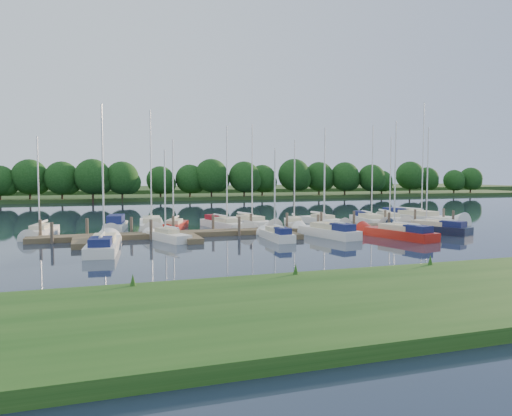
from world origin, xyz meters
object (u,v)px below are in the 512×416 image
object	(u,v)px
sailboat_n_5	(251,224)
sailboat_s_2	(276,236)
dock	(277,231)
motorboat	(116,226)
sailboat_n_0	(41,233)

from	to	relation	value
sailboat_n_5	sailboat_s_2	world-z (taller)	sailboat_n_5
dock	motorboat	world-z (taller)	motorboat
dock	sailboat_n_0	bearing A→B (deg)	166.36
motorboat	sailboat_n_5	xyz separation A→B (m)	(12.71, -0.91, -0.08)
dock	sailboat_s_2	bearing A→B (deg)	-112.22
sailboat_s_2	sailboat_n_5	bearing A→B (deg)	84.94
sailboat_n_0	sailboat_s_2	world-z (taller)	sailboat_n_0
sailboat_n_0	motorboat	world-z (taller)	sailboat_n_0
sailboat_n_5	motorboat	bearing A→B (deg)	-17.47
sailboat_n_5	dock	bearing A→B (deg)	80.23
motorboat	sailboat_s_2	size ratio (longest dim) A/B	0.80
sailboat_n_5	sailboat_n_0	bearing A→B (deg)	-8.92
dock	sailboat_n_0	world-z (taller)	sailboat_n_0
dock	sailboat_n_0	distance (m)	19.76
dock	sailboat_n_5	world-z (taller)	sailboat_n_5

